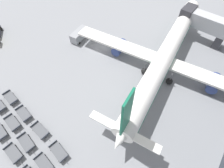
{
  "coord_description": "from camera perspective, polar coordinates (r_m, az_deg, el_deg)",
  "views": [
    {
      "loc": [
        20.72,
        -23.48,
        27.74
      ],
      "look_at": [
        9.06,
        -7.99,
        1.43
      ],
      "focal_mm": 28.0,
      "sensor_mm": 36.0,
      "label": 1
    }
  ],
  "objects": [
    {
      "name": "baggage_dolly_row_mid_b_col_b",
      "position": [
        34.11,
        -26.87,
        -8.67
      ],
      "size": [
        3.92,
        1.98,
        0.92
      ],
      "color": "#515459",
      "rests_on": "ground_plane"
    },
    {
      "name": "baggage_dolly_row_mid_a_col_c",
      "position": [
        31.59,
        -26.19,
        -16.8
      ],
      "size": [
        3.92,
        2.01,
        0.92
      ],
      "color": "#515459",
      "rests_on": "ground_plane"
    },
    {
      "name": "baggage_dolly_row_mid_a_col_b",
      "position": [
        34.11,
        -29.71,
        -10.96
      ],
      "size": [
        3.92,
        1.94,
        0.92
      ],
      "color": "#515459",
      "rests_on": "ground_plane"
    },
    {
      "name": "baggage_dolly_row_mid_b_col_d",
      "position": [
        29.38,
        -17.03,
        -20.36
      ],
      "size": [
        3.93,
        2.02,
        0.92
      ],
      "color": "#515459",
      "rests_on": "ground_plane"
    },
    {
      "name": "ground_plane",
      "position": [
        41.83,
        -3.41,
        11.97
      ],
      "size": [
        500.0,
        500.0,
        0.0
      ],
      "primitive_type": "plane",
      "color": "gray"
    },
    {
      "name": "baggage_dolly_row_mid_a_col_d",
      "position": [
        29.55,
        -21.32,
        -23.13
      ],
      "size": [
        3.92,
        1.94,
        0.92
      ],
      "color": "#515459",
      "rests_on": "ground_plane"
    },
    {
      "name": "baggage_dolly_row_near_col_c",
      "position": [
        31.83,
        -29.47,
        -19.11
      ],
      "size": [
        3.9,
        1.84,
        0.92
      ],
      "color": "#515459",
      "rests_on": "ground_plane"
    },
    {
      "name": "service_van",
      "position": [
        43.93,
        -10.55,
        15.54
      ],
      "size": [
        2.85,
        5.27,
        2.26
      ],
      "color": "gray",
      "rests_on": "ground_plane"
    },
    {
      "name": "airplane",
      "position": [
        36.11,
        17.04,
        8.78
      ],
      "size": [
        38.92,
        41.75,
        13.18
      ],
      "color": "white",
      "rests_on": "ground_plane"
    },
    {
      "name": "baggage_dolly_row_mid_b_col_a",
      "position": [
        37.08,
        -30.18,
        -3.95
      ],
      "size": [
        3.92,
        1.93,
        0.92
      ],
      "color": "#515459",
      "rests_on": "ground_plane"
    },
    {
      "name": "baggage_dolly_row_mid_b_col_c",
      "position": [
        31.53,
        -22.41,
        -13.86
      ],
      "size": [
        3.9,
        1.82,
        0.92
      ],
      "color": "#515459",
      "rests_on": "ground_plane"
    }
  ]
}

